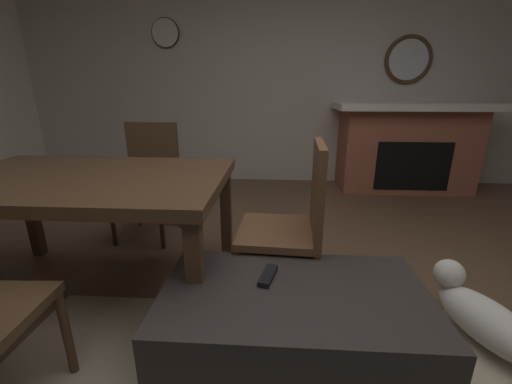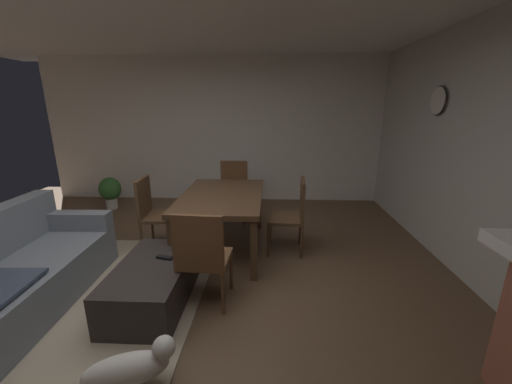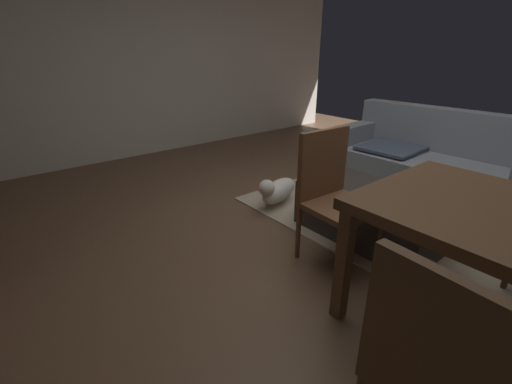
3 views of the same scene
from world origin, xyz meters
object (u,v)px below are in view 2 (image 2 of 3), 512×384
dining_chair_west (202,254)px  dining_chair_east (233,187)px  dining_table (222,200)px  dining_chair_south (293,212)px  potted_plant (110,191)px  small_dog (131,367)px  couch (12,278)px  dining_chair_north (153,210)px  wall_clock (439,101)px  ottoman_coffee_table (154,283)px  tv_remote (165,257)px

dining_chair_west → dining_chair_east: 2.33m
dining_table → dining_chair_south: bearing=-90.4°
potted_plant → small_dog: 4.06m
couch → small_dog: (-0.76, -1.41, -0.15)m
dining_chair_north → wall_clock: wall_clock is taller
ottoman_coffee_table → potted_plant: (2.65, 1.77, 0.14)m
dining_chair_west → dining_chair_south: size_ratio=1.00×
dining_table → wall_clock: wall_clock is taller
tv_remote → dining_chair_west: 0.44m
tv_remote → potted_plant: (2.53, 1.85, -0.07)m
ottoman_coffee_table → couch: bearing=96.6°
dining_table → dining_chair_north: 0.89m
couch → dining_chair_east: bearing=-35.0°
small_dog → dining_chair_north: bearing=16.1°
dining_chair_west → dining_chair_north: 1.45m
dining_chair_south → ottoman_coffee_table: bearing=129.6°
dining_chair_south → dining_chair_east: (1.17, 0.88, 0.00)m
dining_chair_north → small_dog: size_ratio=1.57×
dining_chair_west → potted_plant: dining_chair_west is taller
dining_chair_west → wall_clock: size_ratio=2.66×
dining_chair_east → potted_plant: 2.29m
dining_chair_east → wall_clock: wall_clock is taller
dining_chair_north → small_dog: (-2.03, -0.59, -0.36)m
couch → dining_chair_north: 1.53m
small_dog → wall_clock: wall_clock is taller
ottoman_coffee_table → dining_chair_north: (1.13, 0.40, 0.33)m
dining_chair_east → dining_chair_west: bearing=179.8°
tv_remote → small_dog: bearing=-160.0°
ottoman_coffee_table → dining_chair_east: bearing=-12.0°
dining_chair_south → small_dog: bearing=149.9°
couch → dining_chair_east: dining_chair_east is taller
dining_table → dining_chair_west: 1.17m
dining_chair_west → small_dog: size_ratio=1.57×
couch → potted_plant: (2.79, 0.55, 0.02)m
tv_remote → dining_chair_north: 1.13m
couch → wall_clock: size_ratio=5.53×
tv_remote → dining_chair_south: 1.65m
tv_remote → potted_plant: potted_plant is taller
ottoman_coffee_table → tv_remote: size_ratio=6.86×
couch → dining_table: 2.16m
ottoman_coffee_table → dining_chair_west: size_ratio=1.18×
dining_chair_east → ottoman_coffee_table: bearing=168.0°
dining_table → wall_clock: 2.89m
tv_remote → dining_table: bearing=-7.5°
dining_table → potted_plant: (1.51, 2.25, -0.33)m
dining_table → wall_clock: size_ratio=4.43×
dining_table → dining_chair_south: (-0.01, -0.88, -0.14)m
dining_table → potted_plant: bearing=56.2°
dining_table → dining_chair_north: bearing=90.3°
potted_plant → wall_clock: size_ratio=1.64×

